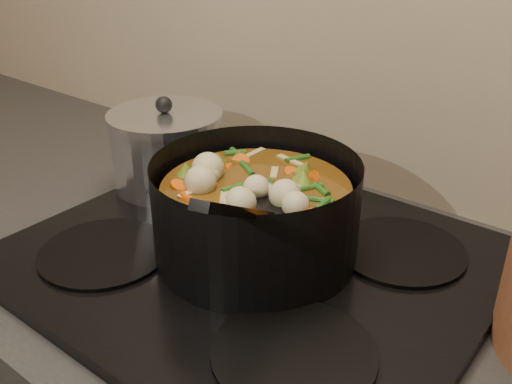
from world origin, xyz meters
The scene contains 3 objects.
stovetop centered at (0.00, 1.93, 0.92)m, with size 0.62×0.54×0.03m.
stockpot centered at (0.00, 1.93, 0.99)m, with size 0.30×0.37×0.20m.
saucepan centered at (-0.25, 2.01, 1.00)m, with size 0.19×0.19×0.16m.
Camera 1 is at (0.42, 1.41, 1.36)m, focal length 40.00 mm.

